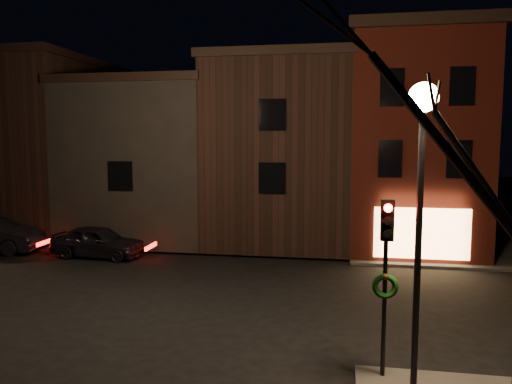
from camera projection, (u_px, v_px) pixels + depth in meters
ground at (208, 294)px, 17.61m from camera, size 120.00×120.00×0.00m
sidewalk_far_left at (36, 205)px, 40.64m from camera, size 30.00×30.00×0.12m
corner_building at (412, 140)px, 24.94m from camera, size 6.50×8.50×10.50m
row_building_a at (285, 150)px, 27.12m from camera, size 7.30×10.30×9.40m
row_building_b at (159, 159)px, 28.43m from camera, size 7.80×10.30×8.40m
row_building_c at (43, 145)px, 29.60m from camera, size 7.30×10.30×9.90m
street_lamp_near at (422, 153)px, 10.12m from camera, size 0.60×0.60×6.48m
traffic_signal at (386, 260)px, 10.96m from camera, size 0.58×0.38×4.05m
parked_car_a at (98, 241)px, 23.06m from camera, size 4.43×2.03×1.47m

